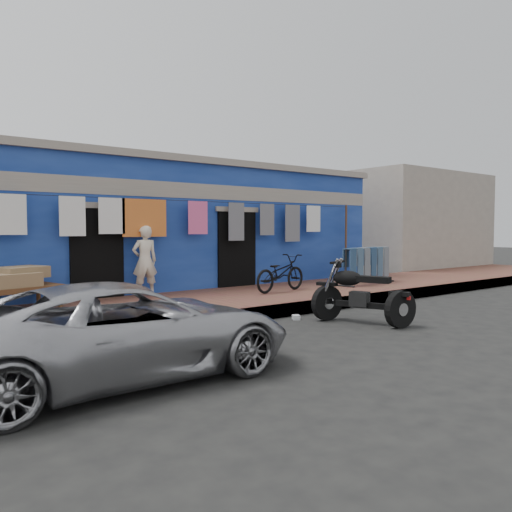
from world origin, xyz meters
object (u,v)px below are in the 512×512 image
at_px(car, 125,329).
at_px(motorcycle, 362,293).
at_px(seated_person, 145,261).
at_px(jeans_rack, 367,265).
at_px(bicycle, 280,269).

height_order(car, motorcycle, car).
relative_size(car, seated_person, 2.67).
distance_m(seated_person, motorcycle, 4.62).
height_order(seated_person, jeans_rack, seated_person).
bearing_deg(jeans_rack, car, -157.91).
bearing_deg(seated_person, jeans_rack, 172.42).
xyz_separation_m(seated_person, motorcycle, (2.23, -4.02, -0.45)).
relative_size(motorcycle, jeans_rack, 0.87).
relative_size(car, jeans_rack, 1.93).
bearing_deg(car, jeans_rack, -67.94).
distance_m(car, seated_person, 5.12).
bearing_deg(bicycle, motorcycle, 159.69).
xyz_separation_m(car, motorcycle, (4.58, 0.51, -0.01)).
bearing_deg(motorcycle, bicycle, 59.28).
relative_size(seated_person, motorcycle, 0.83).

